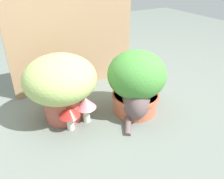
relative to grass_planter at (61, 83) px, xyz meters
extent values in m
plane|color=slate|center=(0.23, -0.18, -0.24)|extent=(6.00, 6.00, 0.00)
cube|color=tan|center=(0.24, 0.38, 0.13)|extent=(0.93, 0.03, 0.74)
cylinder|color=#B45949|center=(0.00, 0.00, -0.16)|extent=(0.22, 0.22, 0.15)
cylinder|color=#B05643|center=(0.00, 0.00, -0.10)|extent=(0.24, 0.24, 0.02)
ellipsoid|color=#ABC46B|center=(0.00, 0.00, 0.03)|extent=(0.42, 0.42, 0.27)
cylinder|color=#BF6345|center=(0.43, -0.15, -0.18)|extent=(0.27, 0.27, 0.13)
cylinder|color=#C26346|center=(0.43, -0.15, -0.13)|extent=(0.30, 0.30, 0.02)
ellipsoid|color=#48903B|center=(0.43, -0.15, 0.02)|extent=(0.36, 0.36, 0.29)
ellipsoid|color=#645051|center=(0.40, -0.19, -0.13)|extent=(0.29, 0.31, 0.22)
ellipsoid|color=gray|center=(0.45, -0.11, -0.14)|extent=(0.12, 0.11, 0.11)
sphere|color=#645051|center=(0.46, -0.10, -0.02)|extent=(0.15, 0.15, 0.11)
cone|color=#645051|center=(0.44, -0.09, 0.05)|extent=(0.05, 0.05, 0.04)
cone|color=#645051|center=(0.49, -0.12, 0.05)|extent=(0.05, 0.05, 0.04)
cylinder|color=#645051|center=(0.30, -0.27, -0.22)|extent=(0.13, 0.17, 0.07)
cylinder|color=silver|center=(0.00, -0.13, -0.19)|extent=(0.04, 0.04, 0.09)
cone|color=red|center=(0.00, -0.13, -0.12)|extent=(0.12, 0.12, 0.06)
cylinder|color=silver|center=(0.11, -0.10, -0.19)|extent=(0.04, 0.04, 0.10)
cone|color=pink|center=(0.11, -0.10, -0.11)|extent=(0.12, 0.12, 0.06)
camera|label=1|loc=(-0.31, -1.18, 0.61)|focal=37.11mm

